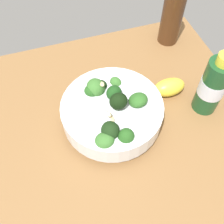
{
  "coord_description": "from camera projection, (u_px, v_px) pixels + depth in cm",
  "views": [
    {
      "loc": [
        31.19,
        -13.35,
        53.06
      ],
      "look_at": [
        -0.96,
        -2.86,
        4.0
      ],
      "focal_mm": 42.51,
      "sensor_mm": 36.0,
      "label": 1
    }
  ],
  "objects": [
    {
      "name": "bottle_short",
      "position": [
        213.0,
        86.0,
        0.59
      ],
      "size": [
        5.93,
        5.93,
        16.79
      ],
      "color": "#194723",
      "rests_on": "ground_plane"
    },
    {
      "name": "bottle_tall",
      "position": [
        172.0,
        16.0,
        0.72
      ],
      "size": [
        5.82,
        5.82,
        17.3
      ],
      "color": "#472814",
      "rests_on": "ground_plane"
    },
    {
      "name": "ground_plane",
      "position": [
        124.0,
        125.0,
        0.64
      ],
      "size": [
        63.74,
        63.74,
        3.06
      ],
      "primitive_type": "cube",
      "color": "brown"
    },
    {
      "name": "bowl_of_broccoli",
      "position": [
        112.0,
        111.0,
        0.59
      ],
      "size": [
        22.58,
        22.58,
        11.48
      ],
      "color": "white",
      "rests_on": "ground_plane"
    },
    {
      "name": "lemon_wedge",
      "position": [
        169.0,
        87.0,
        0.66
      ],
      "size": [
        4.67,
        8.18,
        4.47
      ],
      "primitive_type": "ellipsoid",
      "rotation": [
        0.0,
        0.0,
        1.56
      ],
      "color": "yellow",
      "rests_on": "ground_plane"
    }
  ]
}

